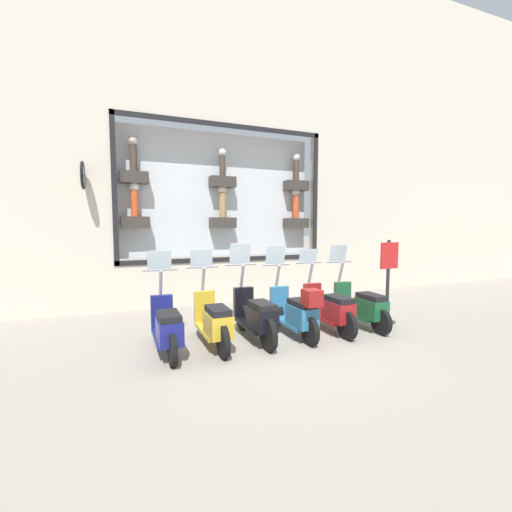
{
  "coord_description": "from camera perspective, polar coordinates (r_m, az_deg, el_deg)",
  "views": [
    {
      "loc": [
        -5.26,
        2.67,
        2.02
      ],
      "look_at": [
        1.66,
        -0.14,
        1.38
      ],
      "focal_mm": 24.0,
      "sensor_mm": 36.0,
      "label": 1
    }
  ],
  "objects": [
    {
      "name": "scooter_green_0",
      "position": [
        7.27,
        17.2,
        -7.97
      ],
      "size": [
        1.8,
        0.61,
        1.62
      ],
      "color": "black",
      "rests_on": "ground_plane"
    },
    {
      "name": "scooter_teal_2",
      "position": [
        6.37,
        6.69,
        -9.2
      ],
      "size": [
        1.8,
        0.6,
        1.64
      ],
      "color": "black",
      "rests_on": "ground_plane"
    },
    {
      "name": "ground_plane",
      "position": [
        6.23,
        4.72,
        -14.01
      ],
      "size": [
        120.0,
        120.0,
        0.0
      ],
      "primitive_type": "plane",
      "color": "gray"
    },
    {
      "name": "shop_sign_post",
      "position": [
        7.71,
        21.17,
        -3.44
      ],
      "size": [
        0.36,
        0.45,
        1.74
      ],
      "color": "#232326",
      "rests_on": "ground_plane"
    },
    {
      "name": "scooter_navy_5",
      "position": [
        5.73,
        -14.64,
        -11.37
      ],
      "size": [
        1.8,
        0.61,
        1.6
      ],
      "color": "black",
      "rests_on": "ground_plane"
    },
    {
      "name": "building_facade",
      "position": [
        9.67,
        -5.48,
        21.78
      ],
      "size": [
        1.22,
        36.0,
        9.48
      ],
      "color": "beige",
      "rests_on": "ground_plane"
    },
    {
      "name": "scooter_red_1",
      "position": [
        6.82,
        12.15,
        -8.65
      ],
      "size": [
        1.8,
        0.6,
        1.55
      ],
      "color": "black",
      "rests_on": "ground_plane"
    },
    {
      "name": "scooter_yellow_4",
      "position": [
        5.88,
        -7.09,
        -10.75
      ],
      "size": [
        1.8,
        0.6,
        1.6
      ],
      "color": "black",
      "rests_on": "ground_plane"
    },
    {
      "name": "scooter_black_3",
      "position": [
        6.11,
        -0.04,
        -9.95
      ],
      "size": [
        1.81,
        0.6,
        1.7
      ],
      "color": "black",
      "rests_on": "ground_plane"
    }
  ]
}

